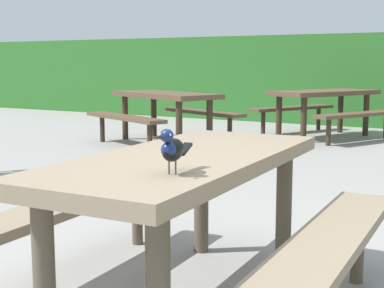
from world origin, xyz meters
The scene contains 4 objects.
picnic_table_foreground centered at (-0.35, 0.23, 0.56)m, with size 1.74×1.83×0.74m.
bird_grackle centered at (-0.14, -0.23, 0.84)m, with size 0.09×0.29×0.18m.
picnic_table_mid_right centered at (-1.58, 6.69, 0.56)m, with size 2.26×2.28×0.74m.
picnic_table_far_centre centered at (-3.43, 4.93, 0.56)m, with size 2.23×2.21×0.74m.
Camera 1 is at (0.99, -2.06, 1.17)m, focal length 52.66 mm.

